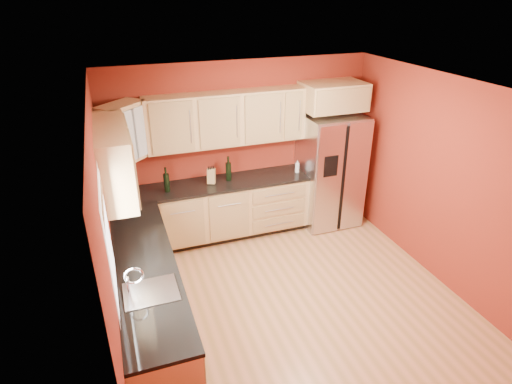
% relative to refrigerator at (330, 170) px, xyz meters
% --- Properties ---
extents(floor, '(4.00, 4.00, 0.00)m').
position_rel_refrigerator_xyz_m(floor, '(-1.35, -1.62, -0.89)').
color(floor, '#A77640').
rests_on(floor, ground).
extents(ceiling, '(4.00, 4.00, 0.00)m').
position_rel_refrigerator_xyz_m(ceiling, '(-1.35, -1.62, 1.71)').
color(ceiling, white).
rests_on(ceiling, wall_back).
extents(wall_back, '(4.00, 0.04, 2.60)m').
position_rel_refrigerator_xyz_m(wall_back, '(-1.35, 0.38, 0.41)').
color(wall_back, maroon).
rests_on(wall_back, floor).
extents(wall_front, '(4.00, 0.04, 2.60)m').
position_rel_refrigerator_xyz_m(wall_front, '(-1.35, -3.62, 0.41)').
color(wall_front, maroon).
rests_on(wall_front, floor).
extents(wall_left, '(0.04, 4.00, 2.60)m').
position_rel_refrigerator_xyz_m(wall_left, '(-3.35, -1.62, 0.41)').
color(wall_left, maroon).
rests_on(wall_left, floor).
extents(wall_right, '(0.04, 4.00, 2.60)m').
position_rel_refrigerator_xyz_m(wall_right, '(0.65, -1.62, 0.41)').
color(wall_right, maroon).
rests_on(wall_right, floor).
extents(base_cabinets_back, '(2.90, 0.60, 0.88)m').
position_rel_refrigerator_xyz_m(base_cabinets_back, '(-1.90, 0.07, -0.45)').
color(base_cabinets_back, tan).
rests_on(base_cabinets_back, floor).
extents(base_cabinets_left, '(0.60, 2.80, 0.88)m').
position_rel_refrigerator_xyz_m(base_cabinets_left, '(-3.05, -1.62, -0.45)').
color(base_cabinets_left, tan).
rests_on(base_cabinets_left, floor).
extents(countertop_back, '(2.90, 0.62, 0.04)m').
position_rel_refrigerator_xyz_m(countertop_back, '(-1.90, 0.06, 0.01)').
color(countertop_back, black).
rests_on(countertop_back, base_cabinets_back).
extents(countertop_left, '(0.62, 2.80, 0.04)m').
position_rel_refrigerator_xyz_m(countertop_left, '(-3.04, -1.62, 0.01)').
color(countertop_left, black).
rests_on(countertop_left, base_cabinets_left).
extents(upper_cabinets_back, '(2.30, 0.33, 0.75)m').
position_rel_refrigerator_xyz_m(upper_cabinets_back, '(-1.60, 0.21, 0.94)').
color(upper_cabinets_back, tan).
rests_on(upper_cabinets_back, wall_back).
extents(upper_cabinets_left, '(0.33, 1.35, 0.75)m').
position_rel_refrigerator_xyz_m(upper_cabinets_left, '(-3.19, -0.90, 0.94)').
color(upper_cabinets_left, tan).
rests_on(upper_cabinets_left, wall_left).
extents(corner_upper_cabinet, '(0.67, 0.67, 0.75)m').
position_rel_refrigerator_xyz_m(corner_upper_cabinet, '(-3.02, 0.04, 0.94)').
color(corner_upper_cabinet, tan).
rests_on(corner_upper_cabinet, wall_back).
extents(over_fridge_cabinet, '(0.92, 0.60, 0.40)m').
position_rel_refrigerator_xyz_m(over_fridge_cabinet, '(0.00, 0.07, 1.16)').
color(over_fridge_cabinet, tan).
rests_on(over_fridge_cabinet, wall_back).
extents(refrigerator, '(0.90, 0.75, 1.78)m').
position_rel_refrigerator_xyz_m(refrigerator, '(0.00, 0.00, 0.00)').
color(refrigerator, '#A8A8AD').
rests_on(refrigerator, floor).
extents(window, '(0.03, 0.90, 1.00)m').
position_rel_refrigerator_xyz_m(window, '(-3.33, -2.12, 0.66)').
color(window, white).
rests_on(window, wall_left).
extents(sink_faucet, '(0.50, 0.42, 0.30)m').
position_rel_refrigerator_xyz_m(sink_faucet, '(-3.04, -2.12, 0.18)').
color(sink_faucet, silver).
rests_on(sink_faucet, countertop_left).
extents(canister_left, '(0.13, 0.13, 0.18)m').
position_rel_refrigerator_xyz_m(canister_left, '(-3.20, 0.10, 0.12)').
color(canister_left, '#A8A8AD').
rests_on(canister_left, countertop_back).
extents(canister_right, '(0.13, 0.13, 0.17)m').
position_rel_refrigerator_xyz_m(canister_right, '(-3.20, 0.00, 0.12)').
color(canister_right, '#A8A8AD').
rests_on(canister_right, countertop_back).
extents(wine_bottle_a, '(0.10, 0.10, 0.36)m').
position_rel_refrigerator_xyz_m(wine_bottle_a, '(-2.55, 0.03, 0.21)').
color(wine_bottle_a, black).
rests_on(wine_bottle_a, countertop_back).
extents(wine_bottle_b, '(0.10, 0.10, 0.37)m').
position_rel_refrigerator_xyz_m(wine_bottle_b, '(-1.63, 0.11, 0.22)').
color(wine_bottle_b, black).
rests_on(wine_bottle_b, countertop_back).
extents(knife_block, '(0.14, 0.14, 0.22)m').
position_rel_refrigerator_xyz_m(knife_block, '(-1.89, 0.09, 0.14)').
color(knife_block, tan).
rests_on(knife_block, countertop_back).
extents(soap_dispenser, '(0.08, 0.08, 0.19)m').
position_rel_refrigerator_xyz_m(soap_dispenser, '(-0.55, 0.04, 0.13)').
color(soap_dispenser, white).
rests_on(soap_dispenser, countertop_back).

